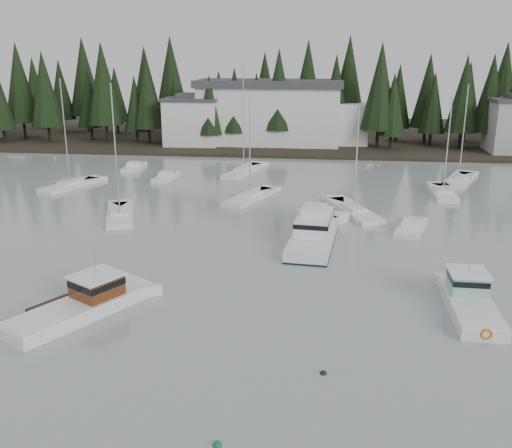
% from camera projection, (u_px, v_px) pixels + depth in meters
% --- Properties ---
extents(far_shore_land, '(240.00, 54.00, 1.00)m').
position_uv_depth(far_shore_land, '(301.00, 135.00, 114.55)').
color(far_shore_land, black).
rests_on(far_shore_land, ground).
extents(conifer_treeline, '(200.00, 22.00, 20.00)m').
position_uv_depth(conifer_treeline, '(298.00, 143.00, 104.11)').
color(conifer_treeline, black).
rests_on(conifer_treeline, ground).
extents(house_west, '(9.54, 7.42, 8.75)m').
position_uv_depth(house_west, '(193.00, 121.00, 98.15)').
color(house_west, silver).
rests_on(house_west, ground).
extents(harbor_inn, '(29.50, 11.50, 10.90)m').
position_uv_depth(harbor_inn, '(281.00, 113.00, 99.28)').
color(harbor_inn, silver).
rests_on(harbor_inn, ground).
extents(lobster_boat_brown, '(7.14, 9.26, 4.44)m').
position_uv_depth(lobster_boat_brown, '(80.00, 307.00, 36.40)').
color(lobster_boat_brown, white).
rests_on(lobster_boat_brown, ground).
extents(cabin_cruiser_center, '(4.65, 11.71, 4.91)m').
position_uv_depth(cabin_cruiser_center, '(314.00, 234.00, 50.02)').
color(cabin_cruiser_center, white).
rests_on(cabin_cruiser_center, ground).
extents(lobster_boat_teal, '(2.89, 8.00, 4.40)m').
position_uv_depth(lobster_boat_teal, '(470.00, 303.00, 36.92)').
color(lobster_boat_teal, white).
rests_on(lobster_boat_teal, ground).
extents(sailboat_0, '(5.42, 8.70, 13.60)m').
position_uv_depth(sailboat_0, '(70.00, 186.00, 70.52)').
color(sailboat_0, white).
rests_on(sailboat_0, ground).
extents(sailboat_1, '(5.55, 9.27, 11.78)m').
position_uv_depth(sailboat_1, '(250.00, 199.00, 64.72)').
color(sailboat_1, white).
rests_on(sailboat_1, ground).
extents(sailboat_4, '(5.00, 10.64, 14.93)m').
position_uv_depth(sailboat_4, '(244.00, 172.00, 78.79)').
color(sailboat_4, white).
rests_on(sailboat_4, ground).
extents(sailboat_6, '(5.97, 9.99, 11.64)m').
position_uv_depth(sailboat_6, '(354.00, 212.00, 59.35)').
color(sailboat_6, white).
rests_on(sailboat_6, ground).
extents(sailboat_8, '(2.68, 8.14, 11.86)m').
position_uv_depth(sailboat_8, '(443.00, 194.00, 66.76)').
color(sailboat_8, white).
rests_on(sailboat_8, ground).
extents(sailboat_9, '(6.16, 9.84, 12.80)m').
position_uv_depth(sailboat_9, '(458.00, 182.00, 73.22)').
color(sailboat_9, white).
rests_on(sailboat_9, ground).
extents(sailboat_10, '(5.26, 9.02, 13.82)m').
position_uv_depth(sailboat_10, '(120.00, 216.00, 57.82)').
color(sailboat_10, white).
rests_on(sailboat_10, ground).
extents(runabout_1, '(3.78, 6.05, 1.42)m').
position_uv_depth(runabout_1, '(411.00, 230.00, 53.35)').
color(runabout_1, white).
rests_on(runabout_1, ground).
extents(runabout_3, '(2.38, 5.76, 1.42)m').
position_uv_depth(runabout_3, '(134.00, 168.00, 81.25)').
color(runabout_3, white).
rests_on(runabout_3, ground).
extents(runabout_4, '(2.54, 5.17, 1.42)m').
position_uv_depth(runabout_4, '(165.00, 179.00, 74.68)').
color(runabout_4, white).
rests_on(runabout_4, ground).
extents(mooring_buoy_green, '(0.42, 0.42, 0.42)m').
position_uv_depth(mooring_buoy_green, '(217.00, 445.00, 24.38)').
color(mooring_buoy_green, '#145933').
rests_on(mooring_buoy_green, ground).
extents(mooring_buoy_dark, '(0.36, 0.36, 0.36)m').
position_uv_depth(mooring_buoy_dark, '(323.00, 374.00, 29.80)').
color(mooring_buoy_dark, black).
rests_on(mooring_buoy_dark, ground).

